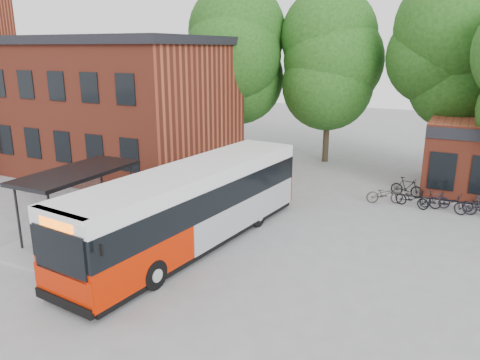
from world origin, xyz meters
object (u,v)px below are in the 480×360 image
at_px(bicycle_4, 448,202).
at_px(bicycle_1, 407,187).
at_px(city_bus, 193,207).
at_px(bicycle_6, 479,206).
at_px(bus_shelter, 80,203).
at_px(bicycle_2, 412,198).
at_px(bicycle_3, 435,200).
at_px(bicycle_0, 385,194).

bearing_deg(bicycle_4, bicycle_1, 69.24).
distance_m(city_bus, bicycle_6, 14.04).
relative_size(bus_shelter, bicycle_2, 3.98).
height_order(bicycle_2, bicycle_3, bicycle_2).
distance_m(bicycle_0, bicycle_4, 3.02).
bearing_deg(bicycle_6, bus_shelter, 144.67).
bearing_deg(bus_shelter, bicycle_6, 34.29).
xyz_separation_m(city_bus, bicycle_2, (7.45, 8.92, -1.16)).
bearing_deg(bicycle_0, bicycle_4, -113.66).
bearing_deg(bus_shelter, bicycle_1, 45.13).
distance_m(city_bus, bicycle_4, 12.81).
distance_m(bicycle_3, bicycle_6, 2.01).
bearing_deg(bicycle_2, bicycle_6, -65.12).
xyz_separation_m(bicycle_1, bicycle_6, (3.55, -1.40, -0.10)).
bearing_deg(bus_shelter, bicycle_4, 36.06).
relative_size(bicycle_1, bicycle_4, 0.94).
xyz_separation_m(bus_shelter, bicycle_1, (11.86, 11.91, -0.92)).
bearing_deg(bicycle_1, bicycle_4, -116.79).
distance_m(bus_shelter, bicycle_6, 18.67).
xyz_separation_m(bicycle_1, bicycle_2, (0.49, -1.72, -0.07)).
bearing_deg(bicycle_1, bus_shelter, 146.82).
height_order(bicycle_3, bicycle_6, bicycle_3).
bearing_deg(city_bus, bicycle_6, 47.51).
relative_size(bus_shelter, bicycle_4, 3.72).
bearing_deg(bicycle_0, city_bus, 121.99).
distance_m(city_bus, bicycle_0, 10.87).
relative_size(bus_shelter, bicycle_3, 4.68).
height_order(bicycle_1, bicycle_2, bicycle_1).
distance_m(bicycle_1, bicycle_3, 2.07).
height_order(bus_shelter, bicycle_3, bus_shelter).
xyz_separation_m(bicycle_1, bicycle_4, (2.15, -1.71, -0.04)).
bearing_deg(city_bus, bicycle_1, 63.01).
height_order(bus_shelter, bicycle_6, bus_shelter).
bearing_deg(bicycle_2, city_bus, 159.14).
bearing_deg(bicycle_3, bicycle_1, 30.24).
relative_size(bicycle_2, bicycle_3, 1.18).
xyz_separation_m(bicycle_2, bicycle_4, (1.67, 0.01, 0.03)).
relative_size(bicycle_1, bicycle_6, 1.08).
height_order(bicycle_0, bicycle_2, bicycle_0).
bearing_deg(city_bus, bicycle_3, 53.67).
xyz_separation_m(bus_shelter, city_bus, (4.89, 1.27, 0.17)).
bearing_deg(bicycle_6, bicycle_0, 114.37).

